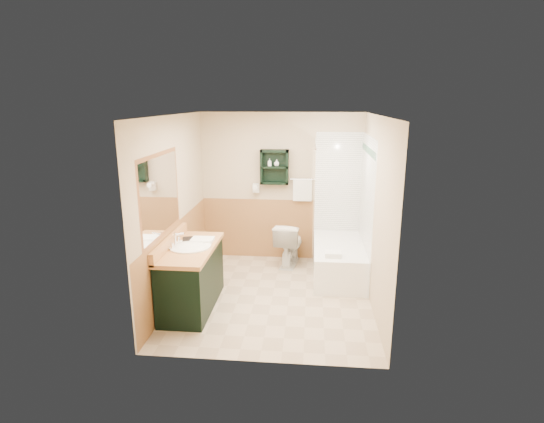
% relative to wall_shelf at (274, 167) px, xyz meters
% --- Properties ---
extents(floor, '(3.00, 3.00, 0.00)m').
position_rel_wall_shelf_xyz_m(floor, '(0.10, -1.41, -1.55)').
color(floor, '#C8B192').
rests_on(floor, ground).
extents(back_wall, '(2.60, 0.04, 2.40)m').
position_rel_wall_shelf_xyz_m(back_wall, '(0.10, 0.11, -0.35)').
color(back_wall, beige).
rests_on(back_wall, ground).
extents(left_wall, '(0.04, 3.00, 2.40)m').
position_rel_wall_shelf_xyz_m(left_wall, '(-1.22, -1.41, -0.35)').
color(left_wall, beige).
rests_on(left_wall, ground).
extents(right_wall, '(0.04, 3.00, 2.40)m').
position_rel_wall_shelf_xyz_m(right_wall, '(1.42, -1.41, -0.35)').
color(right_wall, beige).
rests_on(right_wall, ground).
extents(ceiling, '(2.60, 3.00, 0.04)m').
position_rel_wall_shelf_xyz_m(ceiling, '(0.10, -1.41, 0.87)').
color(ceiling, white).
rests_on(ceiling, back_wall).
extents(wainscot_left, '(2.98, 2.98, 1.00)m').
position_rel_wall_shelf_xyz_m(wainscot_left, '(-1.19, -1.41, -1.05)').
color(wainscot_left, '#A86F44').
rests_on(wainscot_left, left_wall).
extents(wainscot_back, '(2.58, 2.58, 1.00)m').
position_rel_wall_shelf_xyz_m(wainscot_back, '(0.10, 0.08, -1.05)').
color(wainscot_back, '#A86F44').
rests_on(wainscot_back, back_wall).
extents(mirror_frame, '(1.30, 1.30, 1.00)m').
position_rel_wall_shelf_xyz_m(mirror_frame, '(-1.17, -1.96, -0.05)').
color(mirror_frame, brown).
rests_on(mirror_frame, left_wall).
extents(mirror_glass, '(1.20, 1.20, 0.90)m').
position_rel_wall_shelf_xyz_m(mirror_glass, '(-1.17, -1.96, -0.05)').
color(mirror_glass, white).
rests_on(mirror_glass, left_wall).
extents(tile_right, '(1.50, 1.50, 2.10)m').
position_rel_wall_shelf_xyz_m(tile_right, '(1.38, -0.66, -0.50)').
color(tile_right, white).
rests_on(tile_right, right_wall).
extents(tile_back, '(0.95, 0.95, 2.10)m').
position_rel_wall_shelf_xyz_m(tile_back, '(1.13, 0.07, -0.50)').
color(tile_back, white).
rests_on(tile_back, back_wall).
extents(tile_accent, '(1.50, 1.50, 0.10)m').
position_rel_wall_shelf_xyz_m(tile_accent, '(1.37, -0.66, 0.35)').
color(tile_accent, '#164E30').
rests_on(tile_accent, right_wall).
extents(wall_shelf, '(0.45, 0.15, 0.55)m').
position_rel_wall_shelf_xyz_m(wall_shelf, '(0.00, 0.00, 0.00)').
color(wall_shelf, black).
rests_on(wall_shelf, back_wall).
extents(hair_dryer, '(0.10, 0.24, 0.18)m').
position_rel_wall_shelf_xyz_m(hair_dryer, '(-0.30, 0.02, -0.35)').
color(hair_dryer, white).
rests_on(hair_dryer, back_wall).
extents(towel_bar, '(0.40, 0.06, 0.40)m').
position_rel_wall_shelf_xyz_m(towel_bar, '(0.45, 0.04, -0.20)').
color(towel_bar, white).
rests_on(towel_bar, back_wall).
extents(curtain_rod, '(0.03, 1.60, 0.03)m').
position_rel_wall_shelf_xyz_m(curtain_rod, '(0.63, -0.66, 0.45)').
color(curtain_rod, silver).
rests_on(curtain_rod, back_wall).
extents(shower_curtain, '(1.05, 1.05, 1.70)m').
position_rel_wall_shelf_xyz_m(shower_curtain, '(0.63, -0.48, -0.40)').
color(shower_curtain, beige).
rests_on(shower_curtain, curtain_rod).
extents(vanity, '(0.59, 1.28, 0.81)m').
position_rel_wall_shelf_xyz_m(vanity, '(-0.89, -1.79, -1.14)').
color(vanity, black).
rests_on(vanity, ground).
extents(bathtub, '(0.74, 1.50, 0.50)m').
position_rel_wall_shelf_xyz_m(bathtub, '(1.03, -0.60, -1.30)').
color(bathtub, white).
rests_on(bathtub, ground).
extents(toilet, '(0.51, 0.76, 0.69)m').
position_rel_wall_shelf_xyz_m(toilet, '(0.26, -0.22, -1.20)').
color(toilet, white).
rests_on(toilet, ground).
extents(counter_towel, '(0.28, 0.22, 0.04)m').
position_rel_wall_shelf_xyz_m(counter_towel, '(-0.80, -1.57, -0.72)').
color(counter_towel, white).
rests_on(counter_towel, vanity).
extents(vanity_book, '(0.17, 0.06, 0.22)m').
position_rel_wall_shelf_xyz_m(vanity_book, '(-1.06, -1.57, -0.63)').
color(vanity_book, black).
rests_on(vanity_book, vanity).
extents(tub_towel, '(0.22, 0.18, 0.07)m').
position_rel_wall_shelf_xyz_m(tub_towel, '(0.91, -1.13, -1.02)').
color(tub_towel, white).
rests_on(tub_towel, bathtub).
extents(soap_bottle_a, '(0.07, 0.13, 0.06)m').
position_rel_wall_shelf_xyz_m(soap_bottle_a, '(-0.08, -0.01, 0.04)').
color(soap_bottle_a, white).
rests_on(soap_bottle_a, wall_shelf).
extents(soap_bottle_b, '(0.09, 0.11, 0.08)m').
position_rel_wall_shelf_xyz_m(soap_bottle_b, '(0.04, -0.01, 0.06)').
color(soap_bottle_b, white).
rests_on(soap_bottle_b, wall_shelf).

